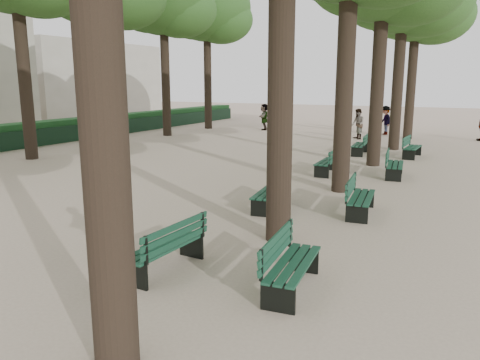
% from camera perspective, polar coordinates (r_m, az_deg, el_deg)
% --- Properties ---
extents(ground, '(120.00, 120.00, 0.00)m').
position_cam_1_polar(ground, '(8.33, -13.36, -11.58)').
color(ground, '#BEA690').
rests_on(ground, ground).
extents(tree_central_5, '(6.00, 6.00, 9.95)m').
position_cam_1_polar(tree_central_5, '(29.32, 20.81, 19.77)').
color(tree_central_5, '#33261C').
rests_on(tree_central_5, ground).
extents(tree_far_5, '(6.00, 6.00, 10.45)m').
position_cam_1_polar(tree_far_5, '(33.79, -4.07, 20.17)').
color(tree_far_5, '#33261C').
rests_on(tree_far_5, ground).
extents(bench_left_0, '(0.67, 1.83, 0.92)m').
position_cam_1_polar(bench_left_0, '(8.41, -9.12, -9.17)').
color(bench_left_0, black).
rests_on(bench_left_0, ground).
extents(bench_left_1, '(0.81, 1.86, 0.92)m').
position_cam_1_polar(bench_left_1, '(12.27, 3.58, -2.28)').
color(bench_left_1, black).
rests_on(bench_left_1, ground).
extents(bench_left_2, '(0.64, 1.82, 0.92)m').
position_cam_1_polar(bench_left_2, '(17.14, 10.56, 1.62)').
color(bench_left_2, black).
rests_on(bench_left_2, ground).
extents(bench_left_3, '(0.72, 1.84, 0.92)m').
position_cam_1_polar(bench_left_3, '(22.10, 14.36, 3.73)').
color(bench_left_3, black).
rests_on(bench_left_3, ground).
extents(bench_right_0, '(0.74, 1.85, 0.92)m').
position_cam_1_polar(bench_right_0, '(7.63, 6.39, -11.34)').
color(bench_right_0, black).
rests_on(bench_right_0, ground).
extents(bench_right_1, '(0.76, 1.85, 0.92)m').
position_cam_1_polar(bench_right_1, '(12.09, 14.51, -2.85)').
color(bench_right_1, black).
rests_on(bench_right_1, ground).
extents(bench_right_2, '(0.78, 1.85, 0.92)m').
position_cam_1_polar(bench_right_2, '(17.17, 18.32, 1.23)').
color(bench_right_2, black).
rests_on(bench_right_2, ground).
extents(bench_right_3, '(0.67, 1.83, 0.92)m').
position_cam_1_polar(bench_right_3, '(21.90, 20.25, 3.30)').
color(bench_right_3, black).
rests_on(bench_right_3, ground).
extents(man_with_map, '(0.69, 0.77, 1.76)m').
position_cam_1_polar(man_with_map, '(8.62, -14.65, -4.59)').
color(man_with_map, black).
rests_on(man_with_map, ground).
extents(pedestrian_e, '(0.83, 1.70, 1.79)m').
position_cam_1_polar(pedestrian_e, '(32.41, 2.97, 7.69)').
color(pedestrian_e, '#262628').
rests_on(pedestrian_e, ground).
extents(pedestrian_b, '(0.95, 1.16, 1.80)m').
position_cam_1_polar(pedestrian_b, '(30.82, 17.29, 6.96)').
color(pedestrian_b, '#262628').
rests_on(pedestrian_b, ground).
extents(pedestrian_d, '(0.82, 0.74, 1.61)m').
position_cam_1_polar(pedestrian_d, '(34.50, 12.61, 7.53)').
color(pedestrian_d, '#262628').
rests_on(pedestrian_d, ground).
extents(pedestrian_a, '(0.79, 0.90, 1.76)m').
position_cam_1_polar(pedestrian_a, '(27.95, 14.17, 6.64)').
color(pedestrian_a, '#262628').
rests_on(pedestrian_a, ground).
extents(fence, '(0.08, 42.00, 0.90)m').
position_cam_1_polar(fence, '(26.28, -23.24, 4.78)').
color(fence, black).
rests_on(fence, ground).
extents(hedge, '(1.20, 42.00, 1.20)m').
position_cam_1_polar(hedge, '(26.80, -24.23, 5.14)').
color(hedge, '#16411D').
rests_on(hedge, ground).
extents(building_far, '(12.00, 16.00, 7.00)m').
position_cam_1_polar(building_far, '(52.21, -20.42, 11.43)').
color(building_far, '#B7B2A3').
rests_on(building_far, ground).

